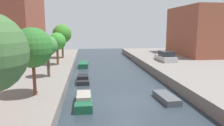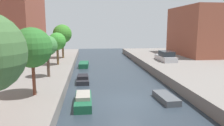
# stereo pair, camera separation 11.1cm
# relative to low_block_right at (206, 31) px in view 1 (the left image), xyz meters

# --- Properties ---
(ground_plane) EXTENTS (84.00, 84.00, 0.00)m
(ground_plane) POSITION_rel_low_block_right_xyz_m (-18.00, -19.51, -5.20)
(ground_plane) COLOR #28333D
(low_block_right) EXTENTS (10.00, 12.15, 8.40)m
(low_block_right) POSITION_rel_low_block_right_xyz_m (0.00, 0.00, 0.00)
(low_block_right) COLOR brown
(low_block_right) RESTS_ON quay_right
(street_tree_2) EXTENTS (2.87, 2.87, 4.92)m
(street_tree_2) POSITION_rel_low_block_right_xyz_m (-24.93, -20.14, -0.73)
(street_tree_2) COLOR brown
(street_tree_2) RESTS_ON quay_left
(street_tree_3) EXTENTS (1.98, 1.98, 4.11)m
(street_tree_3) POSITION_rel_low_block_right_xyz_m (-24.93, -14.33, -1.13)
(street_tree_3) COLOR brown
(street_tree_3) RESTS_ON quay_left
(street_tree_4) EXTENTS (2.29, 2.29, 4.22)m
(street_tree_4) POSITION_rel_low_block_right_xyz_m (-24.93, -7.44, -1.16)
(street_tree_4) COLOR brown
(street_tree_4) RESTS_ON quay_left
(street_tree_5) EXTENTS (2.94, 2.94, 5.31)m
(street_tree_5) POSITION_rel_low_block_right_xyz_m (-24.93, -1.30, -0.39)
(street_tree_5) COLOR brown
(street_tree_5) RESTS_ON quay_left
(parked_car) EXTENTS (1.92, 4.69, 1.45)m
(parked_car) POSITION_rel_low_block_right_xyz_m (-9.62, -5.99, -3.60)
(parked_car) COLOR #B7B7BC
(parked_car) RESTS_ON quay_right
(moored_boat_left_2) EXTENTS (1.26, 3.71, 0.88)m
(moored_boat_left_2) POSITION_rel_low_block_right_xyz_m (-21.41, -19.98, -4.82)
(moored_boat_left_2) COLOR #195638
(moored_boat_left_2) RESTS_ON ground_plane
(moored_boat_left_3) EXTENTS (1.35, 3.04, 0.78)m
(moored_boat_left_3) POSITION_rel_low_block_right_xyz_m (-21.59, -13.13, -4.87)
(moored_boat_left_3) COLOR #232328
(moored_boat_left_3) RESTS_ON ground_plane
(moored_boat_left_4) EXTENTS (1.47, 3.42, 0.68)m
(moored_boat_left_4) POSITION_rel_low_block_right_xyz_m (-21.61, -4.14, -4.86)
(moored_boat_left_4) COLOR #195638
(moored_boat_left_4) RESTS_ON ground_plane
(moored_boat_right_3) EXTENTS (1.40, 3.11, 0.49)m
(moored_boat_right_3) POSITION_rel_low_block_right_xyz_m (-14.76, -19.80, -4.95)
(moored_boat_right_3) COLOR #4C5156
(moored_boat_right_3) RESTS_ON ground_plane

